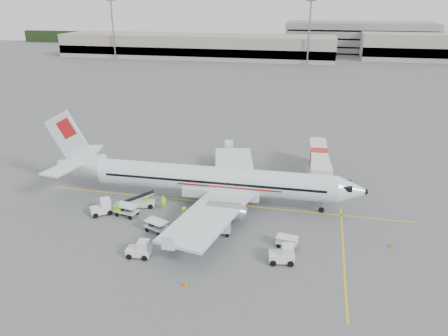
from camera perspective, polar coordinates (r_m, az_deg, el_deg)
The scene contains 25 objects.
ground at distance 52.19m, azimuth -0.48°, elevation -4.67°, with size 360.00×360.00×0.00m, color #56595B.
stripe_lead at distance 52.19m, azimuth -0.48°, elevation -4.67°, with size 44.00×0.20×0.01m, color yellow.
stripe_cross at distance 44.22m, azimuth 15.33°, elevation -10.70°, with size 0.20×20.00×0.01m, color yellow.
terminal_west at distance 183.73m, azimuth -3.63°, elevation 15.61°, with size 110.00×22.00×9.00m, color gray, non-canonical shape.
parking_garage at distance 206.77m, azimuth 17.20°, elevation 16.09°, with size 62.00×24.00×14.00m, color slate, non-canonical shape.
treeline at distance 221.81m, azimuth 10.16°, elevation 15.94°, with size 300.00×3.00×6.00m, color black, non-canonical shape.
mast_west at distance 182.82m, azimuth -14.28°, elevation 17.05°, with size 3.20×1.20×22.00m, color slate, non-canonical shape.
mast_center at distance 164.18m, azimuth 11.05°, elevation 16.87°, with size 3.20×1.20×22.00m, color slate, non-canonical shape.
aircraft at distance 50.38m, azimuth -1.29°, elevation 0.67°, with size 37.04×29.03×10.21m, color white, non-canonical shape.
jet_bridge at distance 59.92m, azimuth 12.22°, elevation 0.48°, with size 2.90×15.45×4.05m, color silver, non-canonical shape.
belt_loader at distance 51.86m, azimuth -10.91°, elevation -3.79°, with size 4.44×1.67×2.41m, color silver, non-canonical shape.
tug_fore at distance 41.30m, azimuth 7.55°, elevation -11.05°, with size 2.34×1.34×1.81m, color silver, non-canonical shape.
tug_mid at distance 42.59m, azimuth -11.11°, elevation -10.29°, with size 2.20×1.26×1.70m, color silver, non-canonical shape.
tug_aft at distance 51.26m, azimuth -15.76°, elevation -4.92°, with size 2.34×1.34×1.81m, color silver, non-canonical shape.
cart_loaded_a at distance 50.34m, azimuth -12.58°, elevation -5.41°, with size 2.56×1.52×1.34m, color silver, non-canonical shape.
cart_loaded_b at distance 46.53m, azimuth -8.80°, elevation -7.52°, with size 2.41×1.43×1.26m, color silver, non-canonical shape.
cart_empty_a at distance 45.52m, azimuth -0.44°, elevation -8.08°, with size 2.05×1.21×1.07m, color silver, non-canonical shape.
cart_empty_b at distance 43.93m, azimuth 8.22°, elevation -9.50°, with size 2.09×1.23×1.09m, color silver, non-canonical shape.
cone_nose at distance 46.52m, azimuth 20.99°, elevation -9.34°, with size 0.33×0.33×0.54m, color #E26307.
cone_port at distance 59.81m, azimuth 3.81°, elevation -0.83°, with size 0.43×0.43×0.71m, color #E26307.
cone_stbd at distance 38.47m, azimuth -5.09°, elevation -14.76°, with size 0.36×0.36×0.59m, color #E26307.
crew_a at distance 50.87m, azimuth -7.89°, elevation -4.54°, with size 0.63×0.41×1.71m, color #89F712.
crew_b at distance 50.15m, azimuth -13.73°, elevation -5.25°, with size 0.94×0.73×1.93m, color #89F712.
crew_c at distance 48.23m, azimuth -5.21°, elevation -5.97°, with size 1.08×0.62×1.67m, color #89F712.
crew_d at distance 52.30m, azimuth -10.18°, elevation -4.02°, with size 0.93×0.39×1.58m, color #89F712.
Camera 1 is at (10.62, -45.65, 22.95)m, focal length 35.00 mm.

